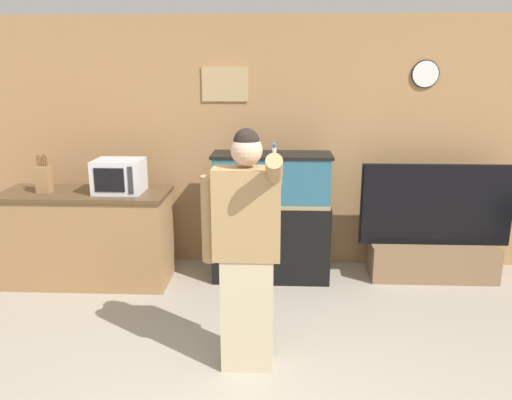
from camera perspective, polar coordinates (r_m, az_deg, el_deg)
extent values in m
cube|color=#A87A4C|center=(5.29, 1.05, 6.35)|extent=(10.00, 0.06, 2.60)
cube|color=tan|center=(5.22, -3.59, 13.08)|extent=(0.47, 0.02, 0.35)
cylinder|color=white|center=(5.39, 18.79, 13.47)|extent=(0.26, 0.03, 0.26)
cylinder|color=black|center=(5.39, 18.78, 13.47)|extent=(0.28, 0.01, 0.28)
cube|color=olive|center=(5.22, -18.58, -4.22)|extent=(1.58, 0.60, 0.89)
cube|color=#513A24|center=(5.09, -19.01, 0.73)|extent=(1.62, 0.64, 0.03)
cube|color=silver|center=(4.93, -15.36, 2.67)|extent=(0.45, 0.36, 0.32)
cube|color=black|center=(4.77, -16.44, 2.20)|extent=(0.28, 0.01, 0.22)
cube|color=#2D2D33|center=(4.71, -14.16, 2.20)|extent=(0.04, 0.01, 0.25)
cube|color=olive|center=(5.15, -23.10, 2.17)|extent=(0.13, 0.10, 0.25)
cylinder|color=brown|center=(5.15, -23.72, 4.12)|extent=(0.02, 0.02, 0.10)
cylinder|color=brown|center=(5.14, -23.50, 4.15)|extent=(0.02, 0.02, 0.11)
cylinder|color=brown|center=(5.13, -23.27, 4.07)|extent=(0.02, 0.02, 0.09)
cylinder|color=brown|center=(5.12, -23.04, 4.01)|extent=(0.02, 0.02, 0.08)
cylinder|color=brown|center=(5.11, -22.81, 3.99)|extent=(0.02, 0.02, 0.08)
cylinder|color=brown|center=(5.18, -23.52, 4.18)|extent=(0.02, 0.02, 0.10)
cylinder|color=brown|center=(5.18, -23.28, 4.07)|extent=(0.02, 0.02, 0.08)
cylinder|color=brown|center=(5.16, -23.08, 4.24)|extent=(0.02, 0.02, 0.11)
cylinder|color=brown|center=(5.15, -22.85, 4.16)|extent=(0.02, 0.02, 0.09)
cube|color=black|center=(5.05, 1.73, -4.74)|extent=(1.16, 0.44, 0.77)
cube|color=#937F5B|center=(4.93, 1.77, -0.28)|extent=(1.13, 0.42, 0.04)
cube|color=#285B70|center=(4.88, 1.79, 2.38)|extent=(1.11, 0.42, 0.49)
cube|color=black|center=(4.83, 1.81, 5.16)|extent=(1.16, 0.44, 0.03)
cube|color=brown|center=(5.42, 19.43, -6.57)|extent=(1.25, 0.40, 0.36)
cube|color=black|center=(5.24, 19.97, -0.63)|extent=(1.47, 0.05, 0.80)
cube|color=black|center=(5.27, 19.88, -0.54)|extent=(1.50, 0.01, 0.83)
cube|color=#BCAD89|center=(3.59, -1.00, -12.77)|extent=(0.36, 0.20, 0.83)
cube|color=#A37F51|center=(3.32, -1.06, -1.56)|extent=(0.45, 0.22, 0.62)
sphere|color=tan|center=(3.22, -1.09, 5.72)|extent=(0.21, 0.21, 0.21)
sphere|color=black|center=(3.21, -1.10, 6.72)|extent=(0.17, 0.17, 0.17)
cylinder|color=#A37F51|center=(3.35, -5.28, -2.21)|extent=(0.12, 0.12, 0.59)
cylinder|color=#A37F51|center=(3.10, 2.08, 3.25)|extent=(0.11, 0.33, 0.27)
cylinder|color=white|center=(3.07, 2.10, 5.03)|extent=(0.02, 0.06, 0.11)
cylinder|color=#2856B2|center=(3.04, 2.10, 6.08)|extent=(0.02, 0.03, 0.05)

